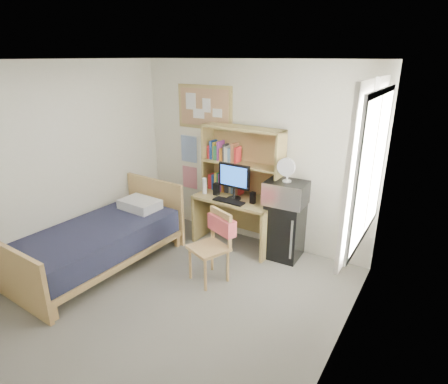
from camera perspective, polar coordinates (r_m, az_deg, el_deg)
The scene contains 25 objects.
floor at distance 4.38m, azimuth -9.88°, elevation -17.43°, with size 3.60×4.20×0.02m, color gray.
ceiling at distance 3.49m, azimuth -12.54°, elevation 19.05°, with size 3.60×4.20×0.02m, color white.
wall_back at distance 5.39m, azimuth 4.14°, elevation 5.66°, with size 3.60×0.04×2.60m, color white.
wall_left at distance 5.09m, azimuth -26.26°, elevation 2.74°, with size 0.04×4.20×2.60m, color white.
wall_right at distance 2.92m, azimuth 16.33°, elevation -7.98°, with size 0.04×4.20×2.60m, color white.
window_unit at distance 3.93m, azimuth 20.97°, elevation 3.43°, with size 0.10×1.40×1.70m, color white.
curtain_left at distance 3.55m, azimuth 19.17°, elevation 1.99°, with size 0.04×0.55×1.70m, color white.
curtain_right at distance 4.31m, azimuth 21.67°, elevation 4.75°, with size 0.04×0.55×1.70m, color white.
bulletin_board at distance 5.65m, azimuth -2.96°, elevation 12.77°, with size 0.94×0.03×0.64m, color tan.
poster_wave at distance 5.96m, azimuth -5.37°, elevation 6.55°, with size 0.30×0.01×0.42m, color #2956A4.
poster_japan at distance 6.09m, azimuth -5.22°, elevation 2.24°, with size 0.28×0.01×0.36m, color #D32547.
desk at distance 5.46m, azimuth 1.82°, elevation -4.47°, with size 1.18×0.59×0.73m, color tan.
desk_chair at distance 4.58m, azimuth -2.36°, elevation -8.46°, with size 0.45×0.45×0.90m, color tan.
mini_fridge at distance 5.21m, azimuth 9.19°, elevation -5.71°, with size 0.46×0.46×0.79m, color black.
bed at distance 5.20m, azimuth -18.42°, elevation -7.93°, with size 1.03×2.07×0.57m, color #1C1D32.
hutch at distance 5.29m, azimuth 2.77°, elevation 4.61°, with size 1.20×0.31×0.99m, color tan.
monitor at distance 5.19m, azimuth 1.55°, elevation 1.57°, with size 0.48×0.04×0.51m, color black.
keyboard at distance 5.16m, azimuth 0.71°, elevation -1.42°, with size 0.45×0.14×0.02m, color black.
speaker_left at distance 5.39m, azimuth -1.18°, elevation 0.45°, with size 0.07×0.07×0.18m, color black.
speaker_right at distance 5.10m, azimuth 4.41°, elevation -0.89°, with size 0.07×0.07×0.16m, color black.
water_bottle at distance 5.45m, azimuth -2.98°, elevation 0.95°, with size 0.07×0.07×0.23m, color white.
hoodie at distance 4.57m, azimuth -0.34°, elevation -5.01°, with size 0.43×0.13×0.20m, color #F95E62.
microwave at distance 4.98m, azimuth 9.46°, elevation -0.12°, with size 0.53×0.40×0.31m, color #BABABF.
desk_fan at distance 4.88m, azimuth 9.66°, elevation 3.19°, with size 0.23×0.23×0.29m, color white.
pillow at distance 5.49m, azimuth -12.70°, elevation -1.84°, with size 0.55×0.38×0.13m, color white.
Camera 1 is at (2.41, -2.53, 2.64)m, focal length 30.00 mm.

